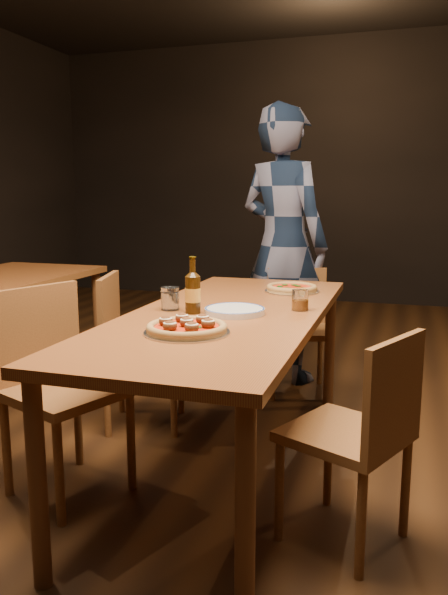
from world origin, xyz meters
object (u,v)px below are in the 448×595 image
(chair_main_nw, at_px, (67,390))
(diner, at_px, (283,245))
(water_glass, at_px, (170,299))
(table_main, at_px, (227,327))
(chair_end, at_px, (298,330))
(plate_stack, at_px, (235,311))
(beer_bottle, at_px, (193,293))
(amber_glass, at_px, (300,300))
(chair_main_e, at_px, (345,432))
(pizza_margherita, at_px, (292,288))
(chair_main_sw, at_px, (145,348))
(pizza_meatball, at_px, (187,327))

(chair_main_nw, xyz_separation_m, diner, (0.53, 1.84, 0.46))
(water_glass, bearing_deg, diner, 82.43)
(table_main, distance_m, chair_end, 1.20)
(plate_stack, bearing_deg, table_main, 137.75)
(beer_bottle, bearing_deg, chair_end, 79.00)
(chair_main_nw, bearing_deg, chair_end, -2.73)
(table_main, distance_m, water_glass, 0.28)
(plate_stack, xyz_separation_m, water_glass, (-0.30, -0.00, 0.04))
(chair_end, relative_size, beer_bottle, 3.41)
(amber_glass, bearing_deg, chair_main_e, -62.50)
(beer_bottle, bearing_deg, pizza_margherita, 65.98)
(chair_main_sw, relative_size, diner, 0.47)
(chair_main_sw, distance_m, chair_end, 1.04)
(water_glass, bearing_deg, beer_bottle, -17.65)
(plate_stack, bearing_deg, chair_main_nw, -151.51)
(water_glass, relative_size, diner, 0.06)
(chair_main_nw, height_order, beer_bottle, beer_bottle)
(chair_main_sw, height_order, plate_stack, chair_main_sw)
(water_glass, height_order, diner, diner)
(table_main, relative_size, water_glass, 19.69)
(table_main, relative_size, plate_stack, 7.70)
(chair_end, xyz_separation_m, water_glass, (-0.37, -1.21, 0.39))
(pizza_margherita, bearing_deg, pizza_meatball, -100.91)
(beer_bottle, distance_m, diner, 1.54)
(pizza_meatball, bearing_deg, chair_main_nw, 174.93)
(chair_main_e, height_order, plate_stack, chair_main_e)
(table_main, bearing_deg, amber_glass, 21.52)
(beer_bottle, bearing_deg, diner, 87.13)
(table_main, bearing_deg, beer_bottle, -147.58)
(pizza_margherita, height_order, amber_glass, amber_glass)
(chair_main_nw, height_order, amber_glass, chair_main_nw)
(table_main, bearing_deg, diner, 92.10)
(chair_end, distance_m, pizza_meatball, 1.64)
(chair_main_e, bearing_deg, chair_main_sw, -99.22)
(chair_main_e, distance_m, beer_bottle, 0.86)
(chair_end, height_order, pizza_meatball, chair_end)
(chair_main_e, xyz_separation_m, chair_end, (-0.45, 1.55, -0.00))
(chair_end, bearing_deg, table_main, -110.82)
(pizza_meatball, height_order, amber_glass, amber_glass)
(pizza_margherita, xyz_separation_m, diner, (-0.23, 0.86, 0.15))
(beer_bottle, relative_size, amber_glass, 2.62)
(table_main, relative_size, beer_bottle, 8.34)
(chair_main_nw, relative_size, diner, 0.50)
(beer_bottle, bearing_deg, table_main, 32.42)
(pizza_margherita, height_order, water_glass, water_glass)
(chair_main_e, relative_size, water_glass, 8.15)
(chair_main_sw, distance_m, pizza_margherita, 0.86)
(chair_main_nw, bearing_deg, chair_main_sw, 21.85)
(pizza_margherita, bearing_deg, water_glass, -123.53)
(chair_main_sw, bearing_deg, table_main, -139.15)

